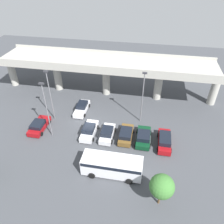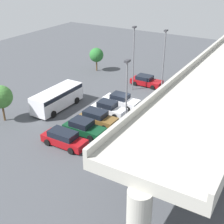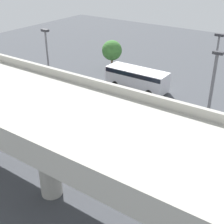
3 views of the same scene
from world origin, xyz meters
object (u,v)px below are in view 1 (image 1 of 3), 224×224
at_px(parked_car_2, 89,131).
at_px(parked_car_6, 164,141).
at_px(lamp_post_by_overpass, 46,107).
at_px(shuttle_bus, 112,165).
at_px(lamp_post_near_aisle, 50,93).
at_px(parked_car_4, 126,134).
at_px(tree_front_right, 162,187).
at_px(parked_car_5, 143,137).
at_px(parked_car_0, 39,126).
at_px(parked_car_3, 107,133).
at_px(parked_car_1, 82,108).
at_px(lamp_post_mid_lot, 143,94).

distance_m(parked_car_2, parked_car_6, 11.33).
distance_m(parked_car_6, lamp_post_by_overpass, 17.54).
bearing_deg(shuttle_bus, lamp_post_near_aisle, -38.74).
relative_size(parked_car_4, tree_front_right, 1.02).
bearing_deg(parked_car_5, tree_front_right, -166.32).
bearing_deg(parked_car_2, parked_car_0, 91.90).
xyz_separation_m(parked_car_3, parked_car_5, (5.42, 0.18, -0.02)).
distance_m(parked_car_1, parked_car_3, 8.17).
height_order(lamp_post_by_overpass, tree_front_right, lamp_post_by_overpass).
relative_size(lamp_post_near_aisle, lamp_post_mid_lot, 1.00).
relative_size(parked_car_4, lamp_post_mid_lot, 0.50).
relative_size(shuttle_bus, lamp_post_by_overpass, 0.83).
height_order(parked_car_0, parked_car_4, parked_car_4).
height_order(parked_car_4, parked_car_6, parked_car_6).
relative_size(parked_car_2, tree_front_right, 1.08).
relative_size(parked_car_2, shuttle_bus, 0.63).
relative_size(parked_car_3, tree_front_right, 1.00).
height_order(lamp_post_near_aisle, tree_front_right, lamp_post_near_aisle).
height_order(parked_car_5, shuttle_bus, shuttle_bus).
xyz_separation_m(parked_car_3, parked_car_6, (8.46, -0.10, 0.05)).
xyz_separation_m(shuttle_bus, lamp_post_mid_lot, (2.70, 11.37, 3.66)).
bearing_deg(shuttle_bus, parked_car_5, -117.92).
distance_m(lamp_post_mid_lot, tree_front_right, 15.06).
distance_m(parked_car_3, parked_car_6, 8.46).
distance_m(shuttle_bus, lamp_post_near_aisle, 15.34).
bearing_deg(lamp_post_mid_lot, parked_car_2, -147.24).
bearing_deg(parked_car_5, parked_car_0, 91.12).
distance_m(parked_car_5, tree_front_right, 10.34).
bearing_deg(shuttle_bus, lamp_post_by_overpass, -27.13).
distance_m(parked_car_5, shuttle_bus, 7.51).
relative_size(parked_car_2, parked_car_5, 1.01).
distance_m(parked_car_1, lamp_post_near_aisle, 6.59).
bearing_deg(parked_car_3, parked_car_2, 87.34).
bearing_deg(parked_car_4, tree_front_right, -153.07).
xyz_separation_m(parked_car_0, shuttle_bus, (12.90, -6.29, 0.78)).
bearing_deg(lamp_post_near_aisle, parked_car_4, -12.05).
bearing_deg(lamp_post_by_overpass, parked_car_5, 5.27).
bearing_deg(lamp_post_mid_lot, parked_car_6, -52.67).
relative_size(parked_car_4, shuttle_bus, 0.59).
relative_size(parked_car_2, lamp_post_by_overpass, 0.52).
height_order(parked_car_3, parked_car_4, parked_car_3).
distance_m(parked_car_2, parked_car_3, 2.87).
height_order(parked_car_6, shuttle_bus, shuttle_bus).
xyz_separation_m(parked_car_0, parked_car_2, (8.11, 0.27, 0.03)).
distance_m(parked_car_4, parked_car_6, 5.67).
distance_m(parked_car_4, parked_car_5, 2.62).
distance_m(parked_car_1, parked_car_5, 12.50).
bearing_deg(parked_car_3, parked_car_0, 90.71).
bearing_deg(parked_car_3, parked_car_6, -90.68).
bearing_deg(parked_car_1, parked_car_5, 63.33).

